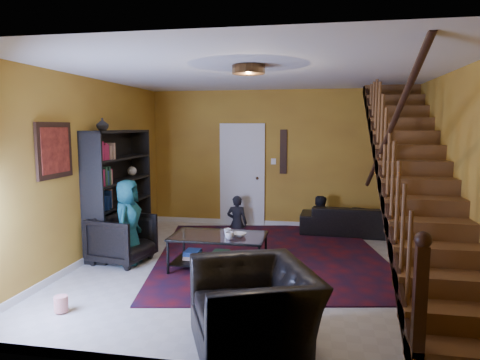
% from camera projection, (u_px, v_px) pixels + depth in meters
% --- Properties ---
extents(floor, '(5.50, 5.50, 0.00)m').
position_uv_depth(floor, '(257.00, 268.00, 6.25)').
color(floor, beige).
rests_on(floor, ground).
extents(room, '(5.50, 5.50, 5.50)m').
position_uv_depth(room, '(195.00, 238.00, 7.78)').
color(room, gold).
rests_on(room, ground).
extents(staircase, '(0.95, 5.02, 3.18)m').
position_uv_depth(staircase, '(415.00, 177.00, 5.70)').
color(staircase, brown).
rests_on(staircase, floor).
extents(bookshelf, '(0.35, 1.80, 2.00)m').
position_uv_depth(bookshelf, '(120.00, 192.00, 7.15)').
color(bookshelf, black).
rests_on(bookshelf, floor).
extents(door, '(0.82, 0.05, 2.05)m').
position_uv_depth(door, '(242.00, 176.00, 8.91)').
color(door, silver).
rests_on(door, floor).
extents(framed_picture, '(0.04, 0.74, 0.74)m').
position_uv_depth(framed_picture, '(54.00, 150.00, 5.61)').
color(framed_picture, maroon).
rests_on(framed_picture, room).
extents(wall_hanging, '(0.14, 0.03, 0.90)m').
position_uv_depth(wall_hanging, '(283.00, 152.00, 8.70)').
color(wall_hanging, black).
rests_on(wall_hanging, room).
extents(ceiling_fixture, '(0.40, 0.40, 0.10)m').
position_uv_depth(ceiling_fixture, '(248.00, 70.00, 5.13)').
color(ceiling_fixture, '#3F2814').
rests_on(ceiling_fixture, room).
extents(rug, '(4.20, 4.60, 0.02)m').
position_uv_depth(rug, '(270.00, 255.00, 6.88)').
color(rug, '#480C13').
rests_on(rug, floor).
extents(sofa, '(1.94, 0.83, 0.56)m').
position_uv_depth(sofa, '(351.00, 220.00, 8.19)').
color(sofa, black).
rests_on(sofa, floor).
extents(armchair_left, '(0.93, 0.91, 0.73)m').
position_uv_depth(armchair_left, '(123.00, 239.00, 6.49)').
color(armchair_left, black).
rests_on(armchair_left, floor).
extents(armchair_right, '(1.43, 1.51, 0.78)m').
position_uv_depth(armchair_right, '(253.00, 308.00, 3.96)').
color(armchair_right, black).
rests_on(armchair_right, floor).
extents(person_adult_a, '(0.42, 0.28, 1.13)m').
position_uv_depth(person_adult_a, '(237.00, 223.00, 8.66)').
color(person_adult_a, black).
rests_on(person_adult_a, sofa).
extents(person_adult_b, '(0.61, 0.50, 1.18)m').
position_uv_depth(person_adult_b, '(319.00, 225.00, 8.37)').
color(person_adult_b, black).
rests_on(person_adult_b, sofa).
extents(person_child, '(0.47, 0.66, 1.28)m').
position_uv_depth(person_child, '(128.00, 222.00, 6.43)').
color(person_child, '#196160').
rests_on(person_child, armchair_left).
extents(coffee_table, '(1.35, 0.79, 0.51)m').
position_uv_depth(coffee_table, '(219.00, 249.00, 6.17)').
color(coffee_table, black).
rests_on(coffee_table, floor).
extents(cup_a, '(0.14, 0.14, 0.10)m').
position_uv_depth(cup_a, '(229.00, 236.00, 5.91)').
color(cup_a, '#999999').
rests_on(cup_a, coffee_table).
extents(cup_b, '(0.13, 0.13, 0.10)m').
position_uv_depth(cup_b, '(227.00, 232.00, 6.12)').
color(cup_b, '#999999').
rests_on(cup_b, coffee_table).
extents(bowl, '(0.27, 0.27, 0.05)m').
position_uv_depth(bowl, '(239.00, 235.00, 6.05)').
color(bowl, '#999999').
rests_on(bowl, coffee_table).
extents(vase, '(0.18, 0.18, 0.19)m').
position_uv_depth(vase, '(102.00, 124.00, 6.52)').
color(vase, '#999999').
rests_on(vase, bookshelf).
extents(popcorn_bucket, '(0.17, 0.17, 0.17)m').
position_uv_depth(popcorn_bucket, '(61.00, 304.00, 4.75)').
color(popcorn_bucket, red).
rests_on(popcorn_bucket, rug).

